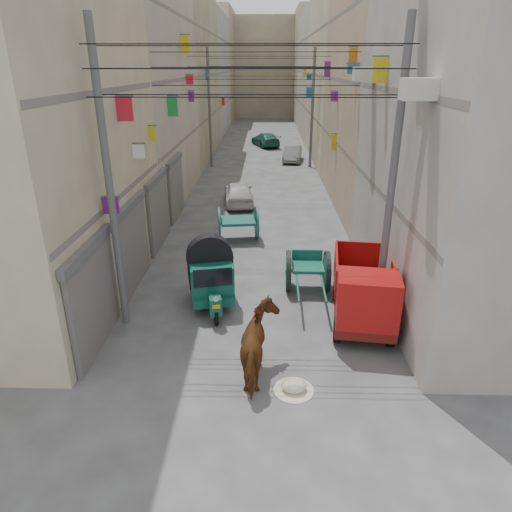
{
  "coord_description": "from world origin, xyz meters",
  "views": [
    {
      "loc": [
        0.43,
        -5.38,
        6.87
      ],
      "look_at": [
        0.15,
        6.5,
        1.89
      ],
      "focal_mm": 32.0,
      "sensor_mm": 36.0,
      "label": 1
    }
  ],
  "objects_px": {
    "second_cart": "(238,223)",
    "tonga_cart": "(308,270)",
    "mini_truck": "(364,298)",
    "feed_sack": "(294,385)",
    "distant_car_white": "(239,193)",
    "horse": "(261,346)",
    "auto_rickshaw": "(210,274)",
    "distant_car_grey": "(292,154)",
    "distant_car_green": "(266,140)"
  },
  "relations": [
    {
      "from": "second_cart",
      "to": "tonga_cart",
      "type": "bearing_deg",
      "value": -68.1
    },
    {
      "from": "tonga_cart",
      "to": "mini_truck",
      "type": "bearing_deg",
      "value": -59.19
    },
    {
      "from": "feed_sack",
      "to": "mini_truck",
      "type": "bearing_deg",
      "value": 53.23
    },
    {
      "from": "distant_car_white",
      "to": "tonga_cart",
      "type": "bearing_deg",
      "value": 99.48
    },
    {
      "from": "tonga_cart",
      "to": "horse",
      "type": "relative_size",
      "value": 1.48
    },
    {
      "from": "auto_rickshaw",
      "to": "distant_car_grey",
      "type": "height_order",
      "value": "auto_rickshaw"
    },
    {
      "from": "auto_rickshaw",
      "to": "tonga_cart",
      "type": "relative_size",
      "value": 0.85
    },
    {
      "from": "distant_car_white",
      "to": "distant_car_green",
      "type": "distance_m",
      "value": 19.05
    },
    {
      "from": "auto_rickshaw",
      "to": "feed_sack",
      "type": "bearing_deg",
      "value": -72.51
    },
    {
      "from": "tonga_cart",
      "to": "horse",
      "type": "height_order",
      "value": "horse"
    },
    {
      "from": "auto_rickshaw",
      "to": "feed_sack",
      "type": "distance_m",
      "value": 4.78
    },
    {
      "from": "mini_truck",
      "to": "horse",
      "type": "distance_m",
      "value": 3.61
    },
    {
      "from": "distant_car_white",
      "to": "distant_car_green",
      "type": "bearing_deg",
      "value": -100.43
    },
    {
      "from": "second_cart",
      "to": "horse",
      "type": "xyz_separation_m",
      "value": [
        1.07,
        -9.23,
        0.08
      ]
    },
    {
      "from": "tonga_cart",
      "to": "horse",
      "type": "bearing_deg",
      "value": -106.62
    },
    {
      "from": "feed_sack",
      "to": "distant_car_green",
      "type": "bearing_deg",
      "value": 91.28
    },
    {
      "from": "second_cart",
      "to": "distant_car_white",
      "type": "height_order",
      "value": "second_cart"
    },
    {
      "from": "horse",
      "to": "distant_car_white",
      "type": "height_order",
      "value": "horse"
    },
    {
      "from": "mini_truck",
      "to": "horse",
      "type": "relative_size",
      "value": 1.85
    },
    {
      "from": "auto_rickshaw",
      "to": "horse",
      "type": "bearing_deg",
      "value": -78.71
    },
    {
      "from": "feed_sack",
      "to": "distant_car_grey",
      "type": "xyz_separation_m",
      "value": [
        1.33,
        27.07,
        0.44
      ]
    },
    {
      "from": "auto_rickshaw",
      "to": "distant_car_grey",
      "type": "relative_size",
      "value": 0.71
    },
    {
      "from": "tonga_cart",
      "to": "distant_car_green",
      "type": "relative_size",
      "value": 0.72
    },
    {
      "from": "auto_rickshaw",
      "to": "distant_car_grey",
      "type": "xyz_separation_m",
      "value": [
        3.67,
        23.0,
        -0.43
      ]
    },
    {
      "from": "auto_rickshaw",
      "to": "distant_car_green",
      "type": "distance_m",
      "value": 30.09
    },
    {
      "from": "mini_truck",
      "to": "distant_car_grey",
      "type": "height_order",
      "value": "mini_truck"
    },
    {
      "from": "distant_car_grey",
      "to": "distant_car_white",
      "type": "bearing_deg",
      "value": -98.49
    },
    {
      "from": "mini_truck",
      "to": "horse",
      "type": "xyz_separation_m",
      "value": [
        -2.82,
        -2.26,
        -0.11
      ]
    },
    {
      "from": "mini_truck",
      "to": "feed_sack",
      "type": "distance_m",
      "value": 3.52
    },
    {
      "from": "second_cart",
      "to": "feed_sack",
      "type": "distance_m",
      "value": 9.91
    },
    {
      "from": "horse",
      "to": "distant_car_grey",
      "type": "distance_m",
      "value": 26.67
    },
    {
      "from": "second_cart",
      "to": "distant_car_green",
      "type": "relative_size",
      "value": 0.43
    },
    {
      "from": "second_cart",
      "to": "feed_sack",
      "type": "bearing_deg",
      "value": -86.25
    },
    {
      "from": "tonga_cart",
      "to": "distant_car_grey",
      "type": "distance_m",
      "value": 21.98
    },
    {
      "from": "tonga_cart",
      "to": "distant_car_white",
      "type": "height_order",
      "value": "tonga_cart"
    },
    {
      "from": "auto_rickshaw",
      "to": "tonga_cart",
      "type": "height_order",
      "value": "auto_rickshaw"
    },
    {
      "from": "mini_truck",
      "to": "distant_car_white",
      "type": "bearing_deg",
      "value": 115.99
    },
    {
      "from": "feed_sack",
      "to": "distant_car_grey",
      "type": "distance_m",
      "value": 27.11
    },
    {
      "from": "second_cart",
      "to": "auto_rickshaw",
      "type": "bearing_deg",
      "value": -102.05
    },
    {
      "from": "horse",
      "to": "feed_sack",
      "type": "bearing_deg",
      "value": 147.6
    },
    {
      "from": "feed_sack",
      "to": "distant_car_green",
      "type": "height_order",
      "value": "distant_car_green"
    },
    {
      "from": "tonga_cart",
      "to": "second_cart",
      "type": "distance_m",
      "value": 5.27
    },
    {
      "from": "second_cart",
      "to": "distant_car_green",
      "type": "xyz_separation_m",
      "value": [
        1.08,
        24.4,
        -0.17
      ]
    },
    {
      "from": "tonga_cart",
      "to": "distant_car_green",
      "type": "xyz_separation_m",
      "value": [
        -1.47,
        29.01,
        -0.1
      ]
    },
    {
      "from": "horse",
      "to": "distant_car_green",
      "type": "distance_m",
      "value": 33.63
    },
    {
      "from": "tonga_cart",
      "to": "horse",
      "type": "xyz_separation_m",
      "value": [
        -1.47,
        -4.62,
        0.15
      ]
    },
    {
      "from": "distant_car_grey",
      "to": "distant_car_green",
      "type": "bearing_deg",
      "value": 114.17
    },
    {
      "from": "horse",
      "to": "distant_car_grey",
      "type": "bearing_deg",
      "value": -94.6
    },
    {
      "from": "mini_truck",
      "to": "horse",
      "type": "bearing_deg",
      "value": -133.95
    },
    {
      "from": "distant_car_white",
      "to": "mini_truck",
      "type": "bearing_deg",
      "value": 102.35
    }
  ]
}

